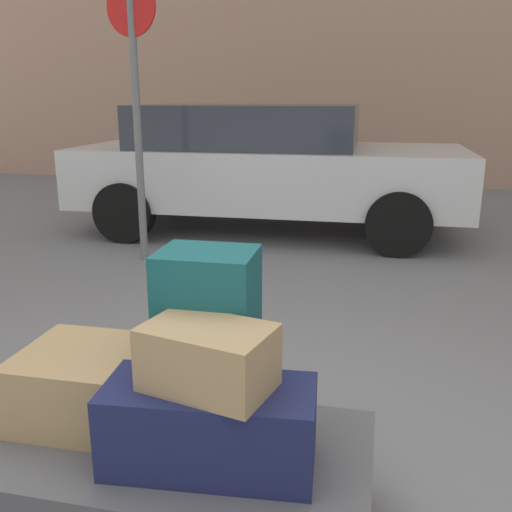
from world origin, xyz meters
name	(u,v)px	position (x,y,z in m)	size (l,w,h in m)	color
luggage_cart	(181,461)	(0.00, 0.00, 0.27)	(1.32, 0.72, 0.34)	#4C4C51
duffel_bag_navy_stacked_top	(210,426)	(0.14, -0.08, 0.48)	(0.68, 0.30, 0.28)	#191E47
suitcase_tan_front_right	(92,384)	(-0.38, 0.10, 0.47)	(0.51, 0.44, 0.26)	#9E7F56
suitcase_teal_center	(209,339)	(0.06, 0.17, 0.67)	(0.34, 0.27, 0.65)	#144C51
duffel_bag_tan_topmost_pile	(208,357)	(0.14, -0.08, 0.72)	(0.39, 0.26, 0.20)	#9E7F56
parked_car	(265,165)	(-0.70, 4.74, 0.76)	(4.34, 2.00, 1.42)	silver
no_parking_sign	(136,93)	(-1.56, 3.25, 1.54)	(0.49, 0.12, 2.50)	slate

